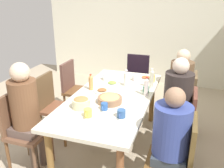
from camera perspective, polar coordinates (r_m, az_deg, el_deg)
name	(u,v)px	position (r m, az deg, el deg)	size (l,w,h in m)	color
ground_plane	(112,147)	(3.28, 0.00, -14.61)	(6.27, 6.27, 0.00)	tan
wall_left	(152,23)	(5.31, 9.35, 14.05)	(0.12, 4.67, 2.60)	silver
dining_table	(112,102)	(2.95, 0.00, -4.17)	(1.92, 0.92, 0.74)	silver
chair_0	(185,101)	(3.47, 16.74, -3.75)	(0.40, 0.40, 0.90)	brown
person_0	(180,85)	(3.39, 15.59, -0.29)	(0.30, 0.30, 1.22)	#47484A
chair_1	(136,78)	(4.20, 5.73, 1.40)	(0.40, 0.40, 0.90)	black
chair_2	(22,127)	(2.89, -20.47, -9.40)	(0.40, 0.40, 0.90)	brown
person_2	(26,109)	(2.73, -19.58, -5.57)	(0.30, 0.30, 1.25)	brown
chair_3	(74,87)	(3.85, -8.90, -0.59)	(0.40, 0.40, 0.90)	brown
chair_4	(52,103)	(3.35, -13.82, -4.39)	(0.40, 0.40, 0.90)	brown
chair_5	(182,123)	(2.89, 16.17, -8.80)	(0.40, 0.40, 0.90)	brown
person_5	(176,103)	(2.79, 14.83, -4.28)	(0.31, 0.31, 1.27)	brown
chair_6	(178,157)	(2.35, 15.30, -16.25)	(0.40, 0.40, 0.90)	brown
person_6	(170,136)	(2.24, 13.46, -11.90)	(0.33, 0.33, 1.18)	#3E3F3B
plate_0	(102,91)	(3.03, -2.34, -1.60)	(0.21, 0.21, 0.04)	silver
plate_1	(112,83)	(3.27, 0.03, 0.15)	(0.21, 0.21, 0.04)	white
plate_2	(146,78)	(3.50, 7.95, 1.41)	(0.23, 0.23, 0.04)	white
bowl_0	(110,99)	(2.72, -0.53, -3.55)	(0.28, 0.28, 0.09)	#8F684B
bowl_1	(81,103)	(2.62, -7.27, -4.38)	(0.19, 0.19, 0.12)	beige
cup_0	(152,78)	(3.39, 9.44, 1.29)	(0.11, 0.07, 0.10)	#DDBE54
cup_1	(104,107)	(2.56, -1.83, -5.31)	(0.11, 0.07, 0.08)	#2C59A5
cup_2	(135,78)	(3.42, 5.50, 1.47)	(0.12, 0.09, 0.08)	white
cup_3	(121,114)	(2.42, 2.19, -6.96)	(0.12, 0.08, 0.08)	#345C95
cup_4	(105,77)	(3.43, -1.57, 1.72)	(0.12, 0.08, 0.09)	white
cup_5	(146,89)	(3.04, 7.98, -1.25)	(0.12, 0.08, 0.07)	#468568
cup_6	(88,113)	(2.44, -5.68, -6.77)	(0.12, 0.08, 0.08)	#DECD51
bottle_0	(152,79)	(3.15, 9.31, 1.18)	(0.05, 0.05, 0.26)	#EDE8CE
bottle_1	(126,78)	(3.19, 3.36, 1.31)	(0.07, 0.07, 0.22)	silver
bottle_2	(91,83)	(3.07, -4.99, 0.35)	(0.05, 0.05, 0.21)	tan
bottle_3	(146,87)	(2.91, 8.05, -0.65)	(0.05, 0.05, 0.24)	silver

